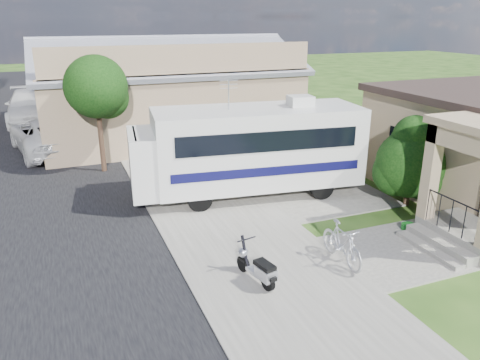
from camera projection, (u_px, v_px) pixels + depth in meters
name	position (u px, v px, depth m)	size (l,w,h in m)	color
ground	(293.00, 253.00, 12.31)	(120.00, 120.00, 0.00)	#1C3A0F
street_slab	(5.00, 174.00, 18.44)	(9.00, 80.00, 0.02)	black
sidewalk_slab	(167.00, 157.00, 20.71)	(4.00, 80.00, 0.06)	#65635B
driveway_slab	(271.00, 190.00, 16.77)	(7.00, 6.00, 0.05)	#65635B
walk_slab	(410.00, 249.00, 12.48)	(4.00, 3.00, 0.05)	#65635B
warehouse	(166.00, 97.00, 23.89)	(12.50, 8.40, 5.04)	#887255
street_tree_a	(99.00, 90.00, 17.87)	(2.44, 2.40, 4.58)	black
street_tree_b	(80.00, 63.00, 26.59)	(2.44, 2.40, 4.73)	black
street_tree_c	(72.00, 57.00, 34.57)	(2.44, 2.40, 4.42)	black
motorhome	(249.00, 147.00, 15.82)	(7.99, 3.36, 3.97)	silver
shrub	(411.00, 160.00, 15.04)	(2.45, 2.34, 3.00)	black
scooter	(258.00, 268.00, 10.74)	(0.61, 1.43, 0.94)	black
bicycle	(342.00, 246.00, 11.60)	(0.49, 1.73, 1.04)	#B9BAC1
pickup_truck	(47.00, 135.00, 21.25)	(2.65, 5.74, 1.60)	silver
van	(30.00, 107.00, 27.35)	(2.56, 6.31, 1.83)	silver
garden_hose	(408.00, 228.00, 13.55)	(0.41, 0.41, 0.19)	#16701E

